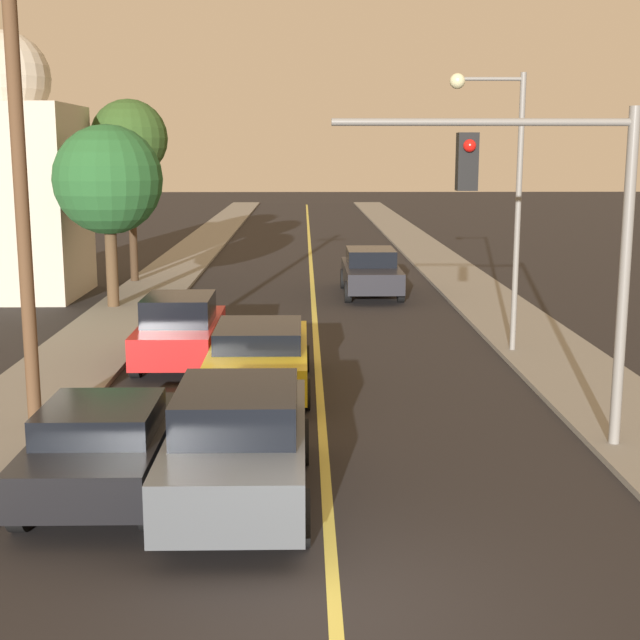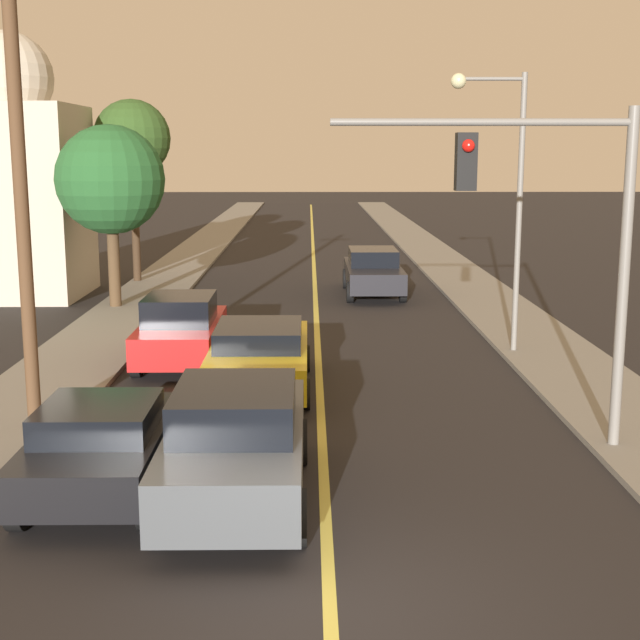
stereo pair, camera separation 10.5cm
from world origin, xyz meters
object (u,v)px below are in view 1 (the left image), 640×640
object	(u,v)px
car_outer_lane_second	(180,330)
traffic_signal_mast	(555,217)
utility_pole_left	(21,183)
streetlamp_right	(501,174)
car_near_lane_second	(260,355)
car_far_oncoming	(371,271)
tree_left_far	(108,180)
car_outer_lane_front	(104,445)
domed_building_left	(10,180)
car_near_lane_front	(239,442)
tree_left_near	(129,140)

from	to	relation	value
car_outer_lane_second	traffic_signal_mast	xyz separation A→B (m)	(6.90, -6.27, 3.07)
utility_pole_left	car_outer_lane_second	bearing A→B (deg)	70.70
streetlamp_right	car_near_lane_second	bearing A→B (deg)	-150.26
car_outer_lane_second	car_far_oncoming	distance (m)	11.39
car_far_oncoming	tree_left_far	xyz separation A→B (m)	(-8.33, -2.81, 3.21)
utility_pole_left	tree_left_far	world-z (taller)	utility_pole_left
car_outer_lane_front	domed_building_left	world-z (taller)	domed_building_left
car_outer_lane_front	streetlamp_right	size ratio (longest dim) A/B	0.59
car_near_lane_front	car_near_lane_second	distance (m)	6.06
traffic_signal_mast	tree_left_near	distance (m)	21.85
tree_left_near	traffic_signal_mast	bearing A→B (deg)	-61.58
car_far_oncoming	domed_building_left	size ratio (longest dim) A/B	0.56
car_near_lane_second	car_outer_lane_front	distance (m)	6.11
traffic_signal_mast	utility_pole_left	world-z (taller)	utility_pole_left
tree_left_far	domed_building_left	world-z (taller)	domed_building_left
tree_left_far	domed_building_left	bearing A→B (deg)	144.64
car_outer_lane_second	car_far_oncoming	xyz separation A→B (m)	(5.22, 10.12, 0.01)
car_outer_lane_second	tree_left_near	size ratio (longest dim) A/B	0.63
car_near_lane_second	traffic_signal_mast	size ratio (longest dim) A/B	0.88
car_outer_lane_second	traffic_signal_mast	distance (m)	9.82
streetlamp_right	tree_left_far	world-z (taller)	streetlamp_right
tree_left_near	car_near_lane_second	bearing A→B (deg)	-70.37
utility_pole_left	tree_left_near	bearing A→B (deg)	95.11
domed_building_left	tree_left_far	bearing A→B (deg)	-35.36
car_far_oncoming	tree_left_near	xyz separation A→B (m)	(-8.70, 2.78, 4.51)
tree_left_near	tree_left_far	world-z (taller)	tree_left_near
traffic_signal_mast	tree_left_far	xyz separation A→B (m)	(-10.01, 13.58, 0.15)
streetlamp_right	utility_pole_left	distance (m)	11.27
car_near_lane_second	tree_left_near	xyz separation A→B (m)	(-5.44, 15.25, 4.59)
car_outer_lane_second	car_near_lane_front	bearing A→B (deg)	-76.84
car_outer_lane_second	tree_left_far	bearing A→B (deg)	113.02
car_near_lane_front	tree_left_near	world-z (taller)	tree_left_near
car_far_oncoming	traffic_signal_mast	xyz separation A→B (m)	(1.68, -16.39, 3.06)
streetlamp_right	tree_left_near	xyz separation A→B (m)	(-11.07, 12.03, 0.93)
car_near_lane_front	tree_left_near	distance (m)	22.43
car_outer_lane_second	utility_pole_left	size ratio (longest dim) A/B	0.51
car_outer_lane_front	tree_left_near	bearing A→B (deg)	99.39
utility_pole_left	car_near_lane_second	bearing A→B (deg)	37.62
car_near_lane_front	tree_left_far	world-z (taller)	tree_left_far
car_near_lane_front	domed_building_left	world-z (taller)	domed_building_left
car_far_oncoming	tree_left_far	world-z (taller)	tree_left_far
car_far_oncoming	car_near_lane_second	bearing A→B (deg)	75.36
car_near_lane_front	tree_left_near	size ratio (longest dim) A/B	0.72
car_outer_lane_second	streetlamp_right	distance (m)	8.44
traffic_signal_mast	car_outer_lane_front	bearing A→B (deg)	-164.97
traffic_signal_mast	streetlamp_right	distance (m)	7.20
car_outer_lane_second	traffic_signal_mast	world-z (taller)	traffic_signal_mast
car_far_oncoming	utility_pole_left	world-z (taller)	utility_pole_left
domed_building_left	car_outer_lane_second	bearing A→B (deg)	-55.20
car_outer_lane_front	domed_building_left	distance (m)	19.76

